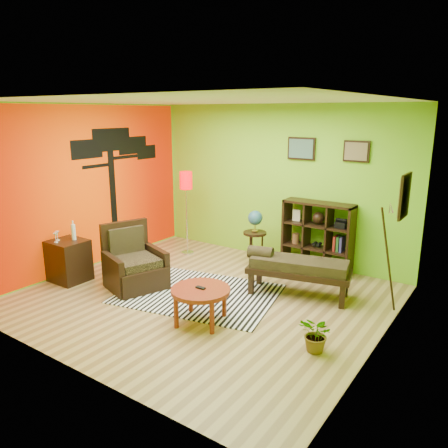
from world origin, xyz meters
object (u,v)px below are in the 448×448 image
Objects in this scene: side_cabinet at (69,260)px; globe_table at (255,224)px; coffee_table at (201,293)px; potted_plant at (317,338)px; cube_shelf at (318,237)px; armchair at (134,268)px; floor_lamp at (186,188)px; bench at (296,267)px.

globe_table is (2.09, 2.33, 0.41)m from side_cabinet.
coffee_table is 1.56m from potted_plant.
side_cabinet reaches higher than coffee_table.
armchair is at bearing -132.48° from cube_shelf.
side_cabinet is 0.62× the size of floor_lamp.
globe_table is at bearing 6.63° from floor_lamp.
floor_lamp is (-1.96, 2.12, 0.88)m from coffee_table.
floor_lamp is 1.51m from globe_table.
coffee_table is 0.77× the size of globe_table.
coffee_table is 2.71m from cube_shelf.
cube_shelf is (1.02, 0.38, -0.15)m from globe_table.
globe_table is 1.10m from cube_shelf.
bench is at bearing 25.24° from side_cabinet.
cube_shelf is 1.19m from bench.
side_cabinet is 4.13m from cube_shelf.
floor_lamp is 3.64× the size of potted_plant.
side_cabinet reaches higher than potted_plant.
potted_plant is (3.49, -1.95, -1.11)m from floor_lamp.
globe_table is 0.83× the size of cube_shelf.
cube_shelf is at bearing 20.25° from globe_table.
bench is (2.58, -0.63, -0.84)m from floor_lamp.
floor_lamp is at bearing 166.36° from bench.
coffee_table is 3.02m from floor_lamp.
side_cabinet is 4.18m from potted_plant.
bench is 3.64× the size of potted_plant.
coffee_table is 1.62m from bench.
globe_table is at bearing 48.08° from side_cabinet.
side_cabinet is (-1.03, -0.43, 0.04)m from armchair.
coffee_table reaches higher than potted_plant.
coffee_table is at bearing 1.07° from side_cabinet.
coffee_table is at bearing -112.72° from bench.
globe_table is (1.41, 0.16, -0.53)m from floor_lamp.
cube_shelf is (0.47, 2.66, 0.20)m from coffee_table.
bench is at bearing -13.64° from floor_lamp.
coffee_table is 0.74× the size of armchair.
globe_table is at bearing 60.76° from armchair.
bench is at bearing 26.35° from armchair.
potted_plant is at bearing -55.53° from bench.
side_cabinet is 2.26× the size of potted_plant.
side_cabinet is 0.82× the size of cube_shelf.
floor_lamp is at bearing 72.46° from side_cabinet.
floor_lamp reaches higher than armchair.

